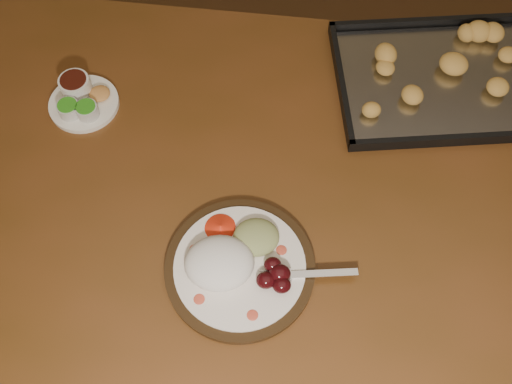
{
  "coord_description": "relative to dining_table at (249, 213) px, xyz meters",
  "views": [
    {
      "loc": [
        -0.29,
        -0.24,
        1.69
      ],
      "look_at": [
        -0.28,
        0.25,
        0.77
      ],
      "focal_mm": 40.0,
      "sensor_mm": 36.0,
      "label": 1
    }
  ],
  "objects": [
    {
      "name": "dining_table",
      "position": [
        0.0,
        0.0,
        0.0
      ],
      "size": [
        1.61,
        1.11,
        0.75
      ],
      "rotation": [
        0.0,
        0.0,
        -0.15
      ],
      "color": "brown",
      "rests_on": "ground"
    },
    {
      "name": "dinner_plate",
      "position": [
        -0.02,
        -0.15,
        0.12
      ],
      "size": [
        0.33,
        0.26,
        0.06
      ],
      "rotation": [
        0.0,
        0.0,
        -0.16
      ],
      "color": "black",
      "rests_on": "dining_table"
    },
    {
      "name": "condiment_saucer",
      "position": [
        -0.33,
        0.21,
        0.11
      ],
      "size": [
        0.14,
        0.14,
        0.05
      ],
      "rotation": [
        0.0,
        0.0,
        0.19
      ],
      "color": "white",
      "rests_on": "dining_table"
    },
    {
      "name": "baking_tray",
      "position": [
        0.4,
        0.24,
        0.11
      ],
      "size": [
        0.44,
        0.33,
        0.04
      ],
      "rotation": [
        0.0,
        0.0,
        0.04
      ],
      "color": "black",
      "rests_on": "dining_table"
    }
  ]
}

